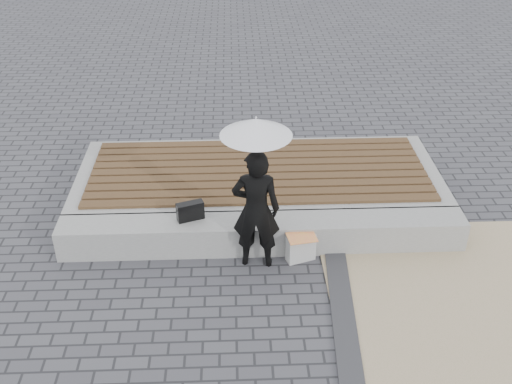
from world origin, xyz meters
TOP-DOWN VIEW (x-y plane):
  - ground at (0.00, 0.00)m, footprint 80.00×80.00m
  - edging_band at (0.75, -0.50)m, footprint 0.61×5.20m
  - seating_ledge at (0.00, 1.60)m, footprint 5.00×0.45m
  - timber_platform at (0.00, 2.80)m, footprint 5.00×2.00m
  - timber_decking at (0.00, 2.80)m, footprint 4.60×1.80m
  - woman at (-0.10, 1.29)m, footprint 0.58×0.41m
  - parasol at (-0.10, 1.29)m, footprint 0.78×0.78m
  - handbag at (-0.88, 1.66)m, footprint 0.35×0.22m
  - canvas_tote at (0.45, 1.32)m, footprint 0.37×0.25m
  - magazine at (0.45, 1.27)m, footprint 0.38×0.30m

SIDE VIEW (x-z plane):
  - ground at x=0.00m, z-range 0.00..0.00m
  - edging_band at x=0.75m, z-range 0.00..0.04m
  - canvas_tote at x=0.45m, z-range 0.00..0.36m
  - seating_ledge at x=0.00m, z-range 0.00..0.40m
  - timber_platform at x=0.00m, z-range 0.00..0.40m
  - magazine at x=0.45m, z-range 0.36..0.37m
  - timber_decking at x=0.00m, z-range 0.40..0.44m
  - handbag at x=-0.88m, z-range 0.40..0.63m
  - woman at x=-0.10m, z-range 0.00..1.52m
  - parasol at x=-0.10m, z-range 1.31..2.31m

